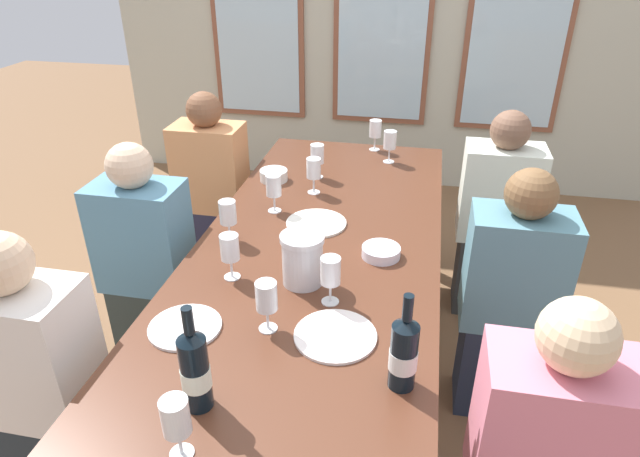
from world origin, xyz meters
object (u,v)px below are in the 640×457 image
object	(u,v)px
wine_glass_7	(228,213)
seated_person_2	(148,268)
metal_pitcher	(302,259)
wine_bottle_0	(404,353)
wine_glass_6	(390,141)
wine_glass_0	(317,155)
dining_table	(319,256)
wine_bottle_1	(195,370)
tasting_bowl_1	(381,252)
wine_glass_4	(314,170)
seated_person_3	(509,304)
wine_glass_3	(330,273)
wine_glass_9	(274,186)
tasting_bowl_0	(274,175)
seated_person_0	(213,194)
wine_glass_2	(230,249)
wine_glass_8	(266,297)
seated_person_1	(495,222)
white_plate_2	(185,327)
white_plate_1	(335,336)
white_plate_0	(316,223)
seated_person_4	(41,390)
wine_glass_1	(375,130)
wine_glass_5	(176,419)

from	to	relation	value
wine_glass_7	seated_person_2	size ratio (longest dim) A/B	0.16
metal_pitcher	wine_bottle_0	world-z (taller)	wine_bottle_0
wine_glass_6	wine_glass_0	bearing A→B (deg)	-140.44
dining_table	wine_glass_0	size ratio (longest dim) A/B	13.48
metal_pitcher	wine_bottle_1	xyz separation A→B (m)	(-0.14, -0.62, 0.03)
tasting_bowl_1	wine_bottle_0	bearing A→B (deg)	-79.58
wine_glass_4	seated_person_3	size ratio (longest dim) A/B	0.16
wine_glass_3	wine_glass_9	world-z (taller)	same
tasting_bowl_0	seated_person_0	bearing A→B (deg)	153.69
wine_bottle_0	wine_glass_0	size ratio (longest dim) A/B	1.73
wine_glass_7	wine_glass_2	bearing A→B (deg)	-68.91
wine_glass_8	seated_person_0	size ratio (longest dim) A/B	0.16
wine_glass_0	seated_person_1	distance (m)	0.98
wine_glass_7	wine_glass_9	bearing A→B (deg)	69.33
wine_bottle_0	wine_glass_2	bearing A→B (deg)	146.82
wine_bottle_1	wine_glass_9	xyz separation A→B (m)	(-0.11, 1.14, -0.00)
tasting_bowl_0	white_plate_2	bearing A→B (deg)	-88.19
metal_pitcher	wine_glass_3	bearing A→B (deg)	-40.33
wine_glass_7	white_plate_1	bearing A→B (deg)	-44.34
white_plate_2	wine_bottle_0	bearing A→B (deg)	-9.19
white_plate_0	seated_person_1	xyz separation A→B (m)	(0.81, 0.60, -0.22)
seated_person_3	wine_glass_2	bearing A→B (deg)	-162.09
seated_person_0	seated_person_4	xyz separation A→B (m)	(0.00, -1.54, 0.00)
wine_bottle_0	seated_person_4	world-z (taller)	seated_person_4
wine_glass_1	seated_person_0	distance (m)	0.99
tasting_bowl_1	white_plate_1	bearing A→B (deg)	-100.15
metal_pitcher	tasting_bowl_0	bearing A→B (deg)	111.99
white_plate_0	seated_person_0	world-z (taller)	seated_person_0
tasting_bowl_1	wine_glass_7	bearing A→B (deg)	179.29
wine_glass_7	wine_glass_8	distance (m)	0.60
wine_glass_2	wine_glass_4	size ratio (longest dim) A/B	1.00
tasting_bowl_0	wine_glass_6	xyz separation A→B (m)	(0.54, 0.36, 0.09)
wine_glass_1	seated_person_0	size ratio (longest dim) A/B	0.16
metal_pitcher	wine_bottle_0	distance (m)	0.58
white_plate_0	seated_person_0	distance (m)	0.99
white_plate_0	metal_pitcher	world-z (taller)	metal_pitcher
wine_bottle_0	wine_glass_5	distance (m)	0.60
seated_person_1	seated_person_2	world-z (taller)	same
white_plate_1	white_plate_2	distance (m)	0.48
dining_table	white_plate_1	size ratio (longest dim) A/B	9.07
wine_glass_8	white_plate_1	bearing A→B (deg)	0.71
white_plate_0	seated_person_2	size ratio (longest dim) A/B	0.23
wine_glass_5	wine_glass_2	bearing A→B (deg)	100.26
white_plate_0	wine_glass_2	xyz separation A→B (m)	(-0.22, -0.46, 0.11)
wine_bottle_0	white_plate_2	bearing A→B (deg)	170.81
dining_table	wine_glass_6	bearing A→B (deg)	77.73
wine_glass_1	wine_glass_5	world-z (taller)	same
white_plate_0	seated_person_2	bearing A→B (deg)	-167.35
wine_bottle_1	wine_glass_6	distance (m)	1.86
wine_bottle_1	wine_glass_1	world-z (taller)	wine_bottle_1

